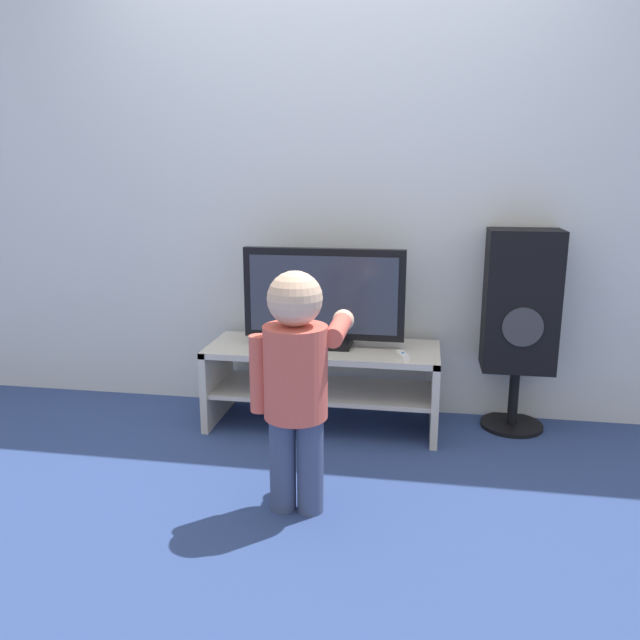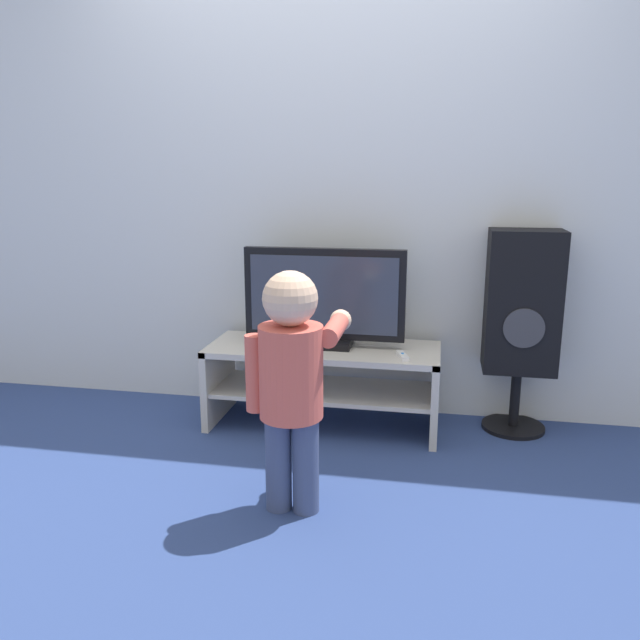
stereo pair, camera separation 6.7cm
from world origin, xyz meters
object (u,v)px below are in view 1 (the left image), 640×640
object	(u,v)px
game_console	(266,340)
remote_primary	(403,355)
television	(324,299)
speaker_tower	(520,306)
child	(297,373)

from	to	relation	value
game_console	remote_primary	world-z (taller)	game_console
television	remote_primary	bearing A→B (deg)	-19.81
game_console	television	bearing A→B (deg)	5.67
television	speaker_tower	xyz separation A→B (m)	(0.97, 0.11, -0.03)
remote_primary	child	xyz separation A→B (m)	(-0.37, -0.71, 0.12)
remote_primary	child	bearing A→B (deg)	-117.51
game_console	remote_primary	xyz separation A→B (m)	(0.70, -0.12, -0.01)
television	child	distance (m)	0.87
television	game_console	xyz separation A→B (m)	(-0.30, -0.03, -0.22)
game_console	child	size ratio (longest dim) A/B	0.20
speaker_tower	child	bearing A→B (deg)	-133.85
game_console	speaker_tower	world-z (taller)	speaker_tower
child	television	bearing A→B (deg)	92.55
game_console	speaker_tower	distance (m)	1.29
remote_primary	speaker_tower	distance (m)	0.66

